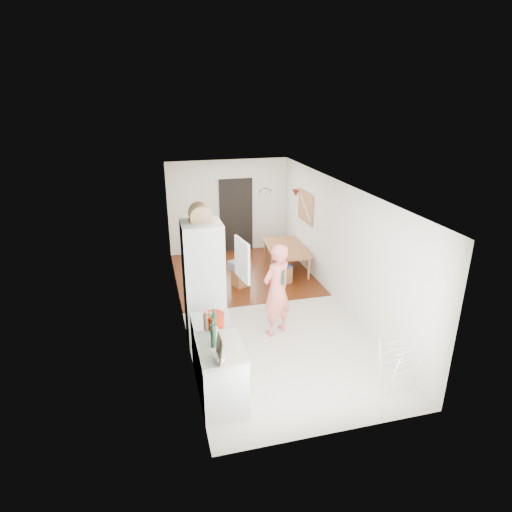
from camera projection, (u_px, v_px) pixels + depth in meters
name	position (u px, v px, depth m)	size (l,w,h in m)	color
room_shell	(263.00, 251.00, 8.25)	(3.20, 7.00, 2.50)	silver
floor	(263.00, 309.00, 8.70)	(3.20, 7.00, 0.01)	beige
wood_floor_overlay	(243.00, 273.00, 10.37)	(3.20, 3.30, 0.01)	#602412
sage_wall_panel	(191.00, 270.00, 5.86)	(0.02, 3.00, 1.30)	gray
tile_splashback	(199.00, 334.00, 5.61)	(0.02, 1.90, 0.50)	black
doorway_recess	(236.00, 216.00, 11.53)	(0.90, 0.04, 2.00)	black
base_cabinet	(222.00, 377.00, 5.94)	(0.60, 0.90, 0.86)	silver
worktop	(221.00, 348.00, 5.77)	(0.62, 0.92, 0.06)	beige
range_cooker	(213.00, 347.00, 6.61)	(0.60, 0.60, 0.88)	silver
cooker_top	(212.00, 321.00, 6.45)	(0.60, 0.60, 0.04)	#B8B8BB
fridge_housing	(204.00, 283.00, 7.31)	(0.66, 0.66, 2.15)	silver
fridge_door	(242.00, 260.00, 7.01)	(0.56, 0.04, 0.70)	silver
fridge_interior	(221.00, 255.00, 7.21)	(0.02, 0.52, 0.66)	white
pinboard	(306.00, 207.00, 10.23)	(0.03, 0.90, 0.70)	tan
pinboard_frame	(305.00, 207.00, 10.22)	(0.01, 0.94, 0.74)	#A25F3A
wall_sconce	(295.00, 193.00, 10.73)	(0.18, 0.18, 0.16)	maroon
person	(277.00, 282.00, 7.49)	(0.74, 0.48, 2.02)	#EF6F64
dining_table	(287.00, 259.00, 10.57)	(1.40, 0.78, 0.49)	#A25F3A
dining_chair	(282.00, 265.00, 9.75)	(0.36, 0.36, 0.86)	#A25F3A
stool	(240.00, 278.00, 9.64)	(0.32, 0.32, 0.41)	#A25F3A
grey_drape	(239.00, 265.00, 9.54)	(0.39, 0.39, 0.17)	gray
drying_rack	(398.00, 368.00, 6.18)	(0.39, 0.36, 0.77)	silver
bread_bin	(200.00, 215.00, 6.96)	(0.38, 0.36, 0.20)	tan
red_casserole	(214.00, 320.00, 6.25)	(0.31, 0.31, 0.18)	#BE1A04
steel_pan	(221.00, 358.00, 5.44)	(0.18, 0.18, 0.09)	#B8B8BB
held_bottle	(283.00, 278.00, 7.36)	(0.06, 0.06, 0.26)	#1C3E25
bottle_a	(213.00, 336.00, 5.70)	(0.08, 0.08, 0.34)	#1C3E25
bottle_b	(214.00, 324.00, 6.01)	(0.07, 0.07, 0.31)	#1C3E25
bottle_c	(217.00, 337.00, 5.80)	(0.08, 0.08, 0.20)	beige
pepper_mill_front	(211.00, 321.00, 6.19)	(0.05, 0.05, 0.20)	tan
pepper_mill_back	(206.00, 322.00, 6.13)	(0.06, 0.06, 0.23)	tan
chopping_boards	(220.00, 349.00, 5.38)	(0.04, 0.27, 0.36)	tan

